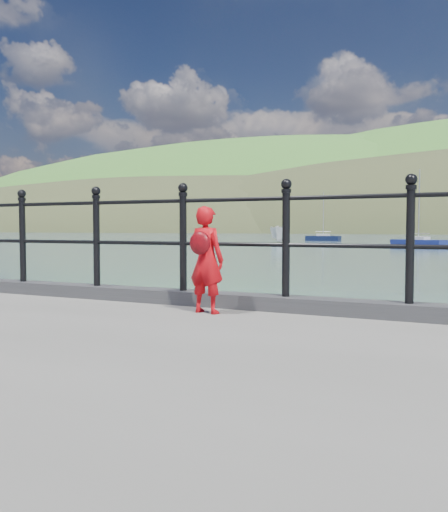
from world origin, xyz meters
The scene contains 7 objects.
ground centered at (0.00, 0.00, 0.00)m, with size 600.00×600.00×0.00m, color #2D4251.
kerb centered at (0.00, -0.15, 1.07)m, with size 60.00×0.30×0.15m, color #28282B.
railing centered at (0.00, -0.15, 1.82)m, with size 18.11×0.11×1.20m.
child centered at (-0.07, -0.62, 1.54)m, with size 0.42×0.34×1.06m.
launch_white centered at (-19.61, 56.59, 1.03)m, with size 2.00×5.32×2.06m, color white.
sailboat_left centered at (-17.70, 69.26, 0.34)m, with size 4.92×1.87×7.03m.
sailboat_port centered at (-3.07, 49.63, 0.34)m, with size 5.38×3.78×7.63m.
Camera 1 is at (2.39, -5.38, 1.85)m, focal length 38.00 mm.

